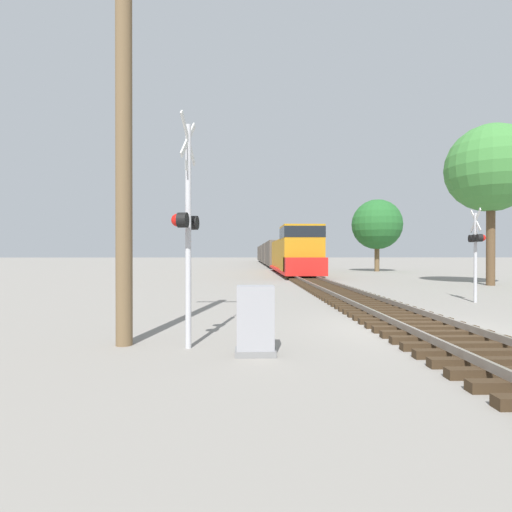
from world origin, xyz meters
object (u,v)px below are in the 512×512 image
(crossing_signal_far, at_px, (476,243))
(relay_cabinet, at_px, (255,321))
(utility_pole, at_px, (124,120))
(freight_train, at_px, (273,254))
(crossing_signal_near, at_px, (187,223))
(tree_mid_background, at_px, (377,225))
(tree_far_right, at_px, (491,169))

(crossing_signal_far, distance_m, relay_cabinet, 12.14)
(crossing_signal_far, distance_m, utility_pole, 13.92)
(crossing_signal_far, relative_size, relay_cabinet, 2.80)
(freight_train, xyz_separation_m, crossing_signal_far, (4.74, -50.17, 0.45))
(crossing_signal_near, bearing_deg, relay_cabinet, 76.26)
(freight_train, xyz_separation_m, tree_mid_background, (10.02, -22.18, 3.26))
(crossing_signal_near, distance_m, tree_far_right, 23.05)
(freight_train, relative_size, tree_far_right, 7.65)
(crossing_signal_far, bearing_deg, tree_mid_background, -3.46)
(relay_cabinet, bearing_deg, utility_pole, 162.03)
(utility_pole, bearing_deg, freight_train, 83.04)
(tree_far_right, height_order, tree_mid_background, tree_far_right)
(freight_train, height_order, tree_far_right, tree_far_right)
(relay_cabinet, height_order, tree_far_right, tree_far_right)
(crossing_signal_far, xyz_separation_m, tree_mid_background, (5.28, 27.98, 2.81))
(crossing_signal_near, xyz_separation_m, tree_mid_background, (15.63, 35.39, 2.60))
(freight_train, relative_size, tree_mid_background, 9.48)
(relay_cabinet, height_order, tree_mid_background, tree_mid_background)
(freight_train, xyz_separation_m, utility_pole, (-6.99, -57.28, 2.86))
(freight_train, relative_size, crossing_signal_far, 20.19)
(tree_mid_background, bearing_deg, utility_pole, -115.86)
(freight_train, distance_m, tree_mid_background, 24.56)
(crossing_signal_far, xyz_separation_m, relay_cabinet, (-8.97, -8.01, -1.70))
(tree_far_right, bearing_deg, crossing_signal_near, -135.65)
(crossing_signal_near, distance_m, utility_pole, 2.61)
(crossing_signal_near, bearing_deg, utility_pole, -92.29)
(utility_pole, height_order, tree_far_right, tree_far_right)
(relay_cabinet, bearing_deg, crossing_signal_near, 156.52)
(crossing_signal_near, distance_m, crossing_signal_far, 12.73)
(freight_train, height_order, crossing_signal_near, crossing_signal_near)
(utility_pole, bearing_deg, tree_mid_background, 64.14)
(crossing_signal_near, relative_size, tree_far_right, 0.48)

